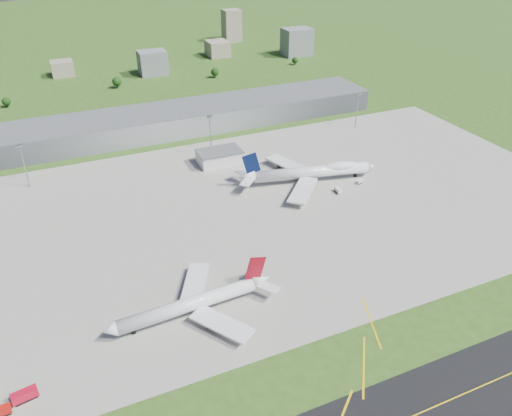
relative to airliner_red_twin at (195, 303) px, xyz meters
name	(u,v)px	position (x,y,z in m)	size (l,w,h in m)	color
ground	(181,137)	(45.41, 172.96, -4.97)	(1400.00, 1400.00, 0.00)	#304D18
apron	(259,208)	(55.41, 62.96, -4.93)	(360.00, 190.00, 0.08)	gray
terminal	(174,120)	(45.41, 187.96, 2.53)	(300.00, 42.00, 15.00)	gray
ops_building	(219,157)	(55.41, 122.96, -0.97)	(26.00, 16.00, 8.00)	silver
mast_west	(23,159)	(-54.59, 137.96, 12.74)	(3.50, 2.00, 25.90)	gray
mast_center	(210,128)	(55.41, 137.96, 12.74)	(3.50, 2.00, 25.90)	gray
mast_east	(357,105)	(165.41, 137.96, 12.74)	(3.50, 2.00, 25.90)	gray
airliner_red_twin	(195,303)	(0.00, 0.00, 0.00)	(68.01, 52.95, 18.66)	white
airliner_blue_quad	(311,172)	(95.88, 78.81, 0.96)	(81.08, 62.67, 21.36)	white
fire_truck	(25,396)	(-62.55, -16.35, -3.19)	(8.47, 4.36, 3.58)	#B40C25
crash_tender	(1,411)	(-69.56, -19.53, -3.43)	(5.93, 2.80, 3.09)	#B3150C
tug_yellow	(214,297)	(9.77, 5.26, -4.11)	(3.35, 3.63, 1.62)	#CE9D0C
van_white_near	(338,191)	(103.02, 60.64, -3.64)	(2.70, 5.36, 2.64)	white
van_white_far	(359,182)	(120.04, 64.92, -3.86)	(4.51, 3.25, 2.17)	silver
bldg_cw	(62,68)	(-14.59, 362.96, 2.03)	(20.00, 18.00, 14.00)	gray
bldg_c	(153,63)	(65.41, 332.96, 6.03)	(26.00, 20.00, 22.00)	slate
bldg_ce	(218,49)	(145.41, 372.96, 3.03)	(22.00, 24.00, 16.00)	gray
bldg_e	(297,42)	(225.41, 342.96, 9.03)	(30.00, 22.00, 28.00)	slate
bldg_tall_e	(232,26)	(185.41, 432.96, 13.03)	(20.00, 18.00, 36.00)	gray
tree_w	(6,101)	(-64.59, 287.96, -0.11)	(6.75, 6.75, 8.25)	#382314
tree_c	(117,82)	(25.41, 302.96, 0.87)	(8.10, 8.10, 9.90)	#382314
tree_e	(215,72)	(115.41, 297.96, 0.54)	(7.65, 7.65, 9.35)	#382314
tree_far_e	(295,60)	(205.41, 307.96, -0.44)	(6.30, 6.30, 7.70)	#382314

